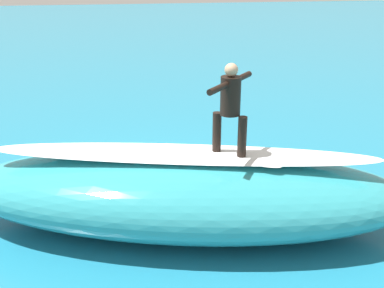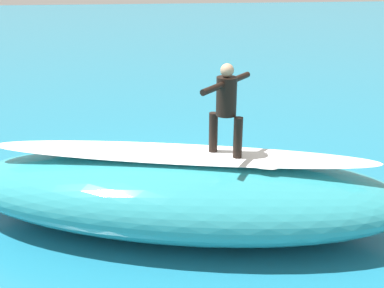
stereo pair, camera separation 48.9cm
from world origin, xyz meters
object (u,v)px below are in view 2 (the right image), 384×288
at_px(surfer_riding, 226,103).
at_px(surfboard_paddling, 168,168).
at_px(surfboard_riding, 225,156).
at_px(surfer_paddling, 167,164).

height_order(surfer_riding, surfboard_paddling, surfer_riding).
bearing_deg(surfboard_paddling, surfer_riding, -151.54).
height_order(surfboard_riding, surfer_paddling, surfboard_riding).
bearing_deg(surfboard_riding, surfboard_paddling, -33.74).
distance_m(surfboard_riding, surfer_paddling, 3.27).
distance_m(surfboard_riding, surfer_riding, 1.02).
bearing_deg(surfer_riding, surfer_paddling, -32.53).
bearing_deg(surfer_riding, surfboard_paddling, -33.74).
relative_size(surfer_riding, surfboard_paddling, 0.85).
bearing_deg(surfboard_riding, surfer_paddling, -32.53).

